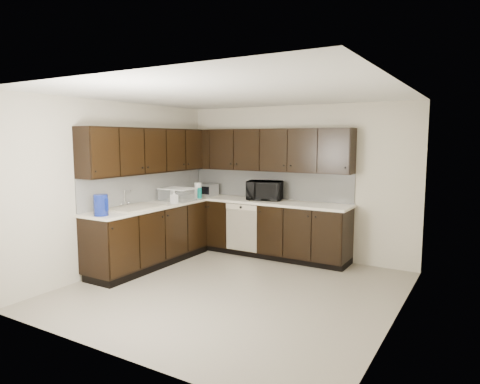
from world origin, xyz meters
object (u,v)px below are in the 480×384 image
(sink, at_px, (135,212))
(microwave, at_px, (265,190))
(blue_pitcher, at_px, (101,205))
(toaster_oven, at_px, (207,190))
(storage_bin, at_px, (178,195))

(sink, bearing_deg, microwave, 54.82)
(microwave, bearing_deg, blue_pitcher, -132.03)
(toaster_oven, relative_size, storage_bin, 0.66)
(sink, xyz_separation_m, toaster_oven, (0.08, 1.73, 0.17))
(storage_bin, bearing_deg, blue_pitcher, -89.32)
(storage_bin, bearing_deg, toaster_oven, 87.10)
(sink, relative_size, storage_bin, 1.59)
(toaster_oven, distance_m, blue_pitcher, 2.41)
(sink, relative_size, toaster_oven, 2.42)
(microwave, relative_size, blue_pitcher, 2.01)
(toaster_oven, relative_size, blue_pitcher, 1.19)
(microwave, bearing_deg, sink, -141.48)
(sink, bearing_deg, toaster_oven, 87.32)
(toaster_oven, bearing_deg, blue_pitcher, -87.96)
(sink, distance_m, microwave, 2.16)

